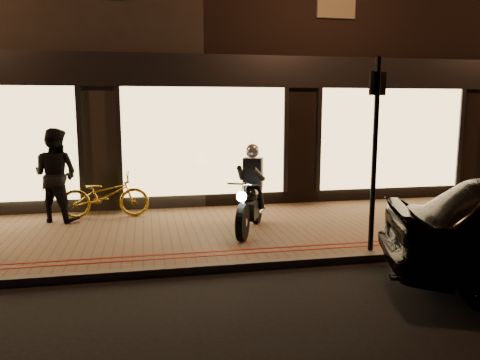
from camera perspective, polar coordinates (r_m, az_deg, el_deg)
name	(u,v)px	position (r m, az deg, el deg)	size (l,w,h in m)	color
ground	(241,271)	(6.93, 0.07, -11.09)	(90.00, 90.00, 0.00)	black
sidewalk	(219,232)	(8.79, -2.55, -6.34)	(50.00, 4.00, 0.12)	brown
kerb_stone	(240,266)	(6.96, -0.02, -10.49)	(50.00, 0.14, 0.12)	#59544C
red_kerb_lines	(234,252)	(7.40, -0.79, -8.77)	(50.00, 0.26, 0.01)	maroon
building_row	(184,47)	(15.54, -6.82, 15.77)	(48.00, 10.11, 8.50)	black
motorcycle	(251,198)	(8.53, 1.33, -2.16)	(0.94, 1.82, 1.59)	black
sign_post	(375,145)	(7.51, 16.13, 4.17)	(0.34, 0.16, 3.00)	black
bicycle_gold	(105,195)	(9.96, -16.14, -1.79)	(0.62, 1.77, 0.93)	gold
person_dark	(56,175)	(9.88, -21.56, 0.56)	(0.90, 0.70, 1.85)	black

